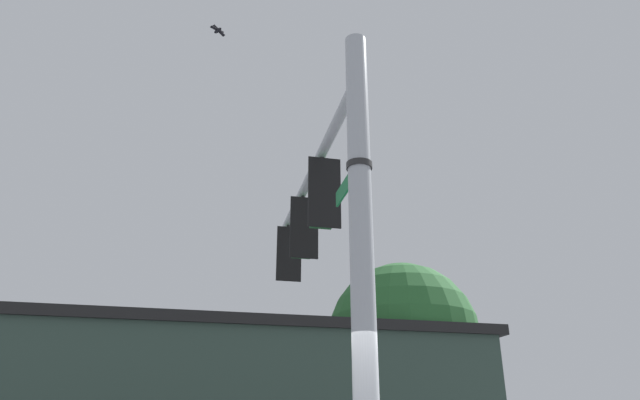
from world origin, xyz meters
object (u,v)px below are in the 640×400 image
object	(u,v)px
traffic_light_nearest_pole	(322,196)
bird_flying	(218,30)
traffic_light_mid_inner	(302,230)
street_name_sign	(353,175)
traffic_light_mid_outer	(287,256)

from	to	relation	value
traffic_light_nearest_pole	bird_flying	world-z (taller)	bird_flying
traffic_light_nearest_pole	bird_flying	size ratio (longest dim) A/B	4.55
traffic_light_mid_inner	street_name_sign	xyz separation A→B (m)	(-0.02, -3.58, -0.48)
traffic_light_mid_inner	traffic_light_nearest_pole	bearing A→B (deg)	-90.39
traffic_light_mid_outer	bird_flying	size ratio (longest dim) A/B	4.55
traffic_light_mid_outer	bird_flying	world-z (taller)	bird_flying
traffic_light_nearest_pole	street_name_sign	world-z (taller)	traffic_light_nearest_pole
bird_flying	traffic_light_nearest_pole	bearing A→B (deg)	-8.62
traffic_light_mid_inner	traffic_light_mid_outer	xyz separation A→B (m)	(0.01, 1.71, 0.00)
street_name_sign	bird_flying	distance (m)	4.72
traffic_light_mid_outer	bird_flying	xyz separation A→B (m)	(-1.93, -3.14, 3.27)
traffic_light_nearest_pole	traffic_light_mid_inner	distance (m)	1.71
traffic_light_nearest_pole	street_name_sign	xyz separation A→B (m)	(-0.01, -1.87, -0.48)
traffic_light_nearest_pole	street_name_sign	bearing A→B (deg)	-90.39
traffic_light_nearest_pole	traffic_light_mid_outer	world-z (taller)	same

